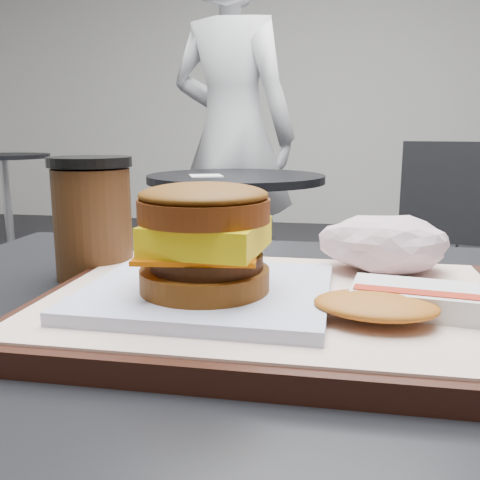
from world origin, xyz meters
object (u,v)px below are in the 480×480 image
(serving_tray, at_px, (274,306))
(neighbor_table, at_px, (236,225))
(hash_brown, at_px, (398,301))
(patron, at_px, (232,136))
(neighbor_chair, at_px, (418,235))
(breakfast_sandwich, at_px, (206,252))
(crumpled_wrapper, at_px, (384,243))
(coffee_cup, at_px, (93,218))

(serving_tray, relative_size, neighbor_table, 0.51)
(hash_brown, distance_m, patron, 2.29)
(patron, bearing_deg, neighbor_chair, 173.86)
(breakfast_sandwich, xyz_separation_m, neighbor_chair, (0.43, 1.81, -0.32))
(breakfast_sandwich, distance_m, crumpled_wrapper, 0.19)
(neighbor_chair, bearing_deg, patron, 154.99)
(hash_brown, distance_m, coffee_cup, 0.32)
(coffee_cup, bearing_deg, breakfast_sandwich, -38.36)
(hash_brown, distance_m, neighbor_chair, 1.87)
(hash_brown, bearing_deg, serving_tray, 160.01)
(neighbor_chair, xyz_separation_m, patron, (-0.84, 0.39, 0.38))
(neighbor_table, height_order, patron, patron)
(hash_brown, bearing_deg, coffee_cup, 156.60)
(breakfast_sandwich, bearing_deg, serving_tray, 26.11)
(breakfast_sandwich, relative_size, neighbor_chair, 0.22)
(crumpled_wrapper, relative_size, neighbor_table, 0.16)
(hash_brown, height_order, coffee_cup, coffee_cup)
(coffee_cup, distance_m, neighbor_table, 1.60)
(crumpled_wrapper, height_order, coffee_cup, coffee_cup)
(serving_tray, xyz_separation_m, hash_brown, (0.09, -0.03, 0.02))
(breakfast_sandwich, distance_m, coffee_cup, 0.19)
(serving_tray, height_order, neighbor_chair, neighbor_chair)
(patron, bearing_deg, crumpled_wrapper, 123.81)
(coffee_cup, bearing_deg, serving_tray, -24.93)
(hash_brown, height_order, neighbor_chair, neighbor_chair)
(breakfast_sandwich, height_order, crumpled_wrapper, breakfast_sandwich)
(hash_brown, relative_size, neighbor_table, 0.17)
(breakfast_sandwich, bearing_deg, neighbor_table, 99.95)
(breakfast_sandwich, bearing_deg, patron, 100.62)
(hash_brown, relative_size, crumpled_wrapper, 1.04)
(coffee_cup, bearing_deg, crumpled_wrapper, 0.33)
(serving_tray, bearing_deg, hash_brown, -19.99)
(patron, bearing_deg, coffee_cup, 116.11)
(breakfast_sandwich, height_order, neighbor_chair, breakfast_sandwich)
(crumpled_wrapper, distance_m, coffee_cup, 0.29)
(neighbor_chair, distance_m, patron, 1.00)
(neighbor_table, xyz_separation_m, neighbor_chair, (0.72, 0.13, -0.04))
(crumpled_wrapper, relative_size, neighbor_chair, 0.14)
(coffee_cup, distance_m, neighbor_chair, 1.82)
(breakfast_sandwich, xyz_separation_m, coffee_cup, (-0.15, 0.12, 0.00))
(coffee_cup, height_order, neighbor_table, coffee_cup)
(neighbor_chair, bearing_deg, breakfast_sandwich, -103.22)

